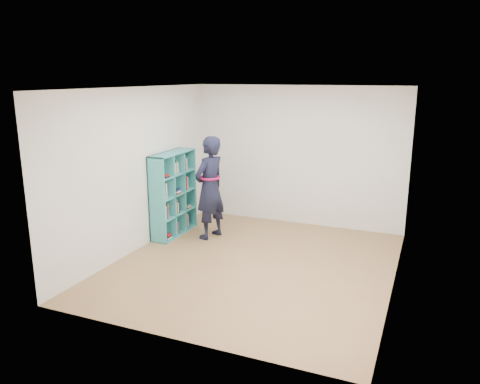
% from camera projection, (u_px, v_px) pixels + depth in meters
% --- Properties ---
extents(floor, '(4.50, 4.50, 0.00)m').
position_uv_depth(floor, '(254.00, 264.00, 7.04)').
color(floor, '#996A45').
rests_on(floor, ground).
extents(ceiling, '(4.50, 4.50, 0.00)m').
position_uv_depth(ceiling, '(255.00, 88.00, 6.41)').
color(ceiling, white).
rests_on(ceiling, wall_back).
extents(wall_left, '(0.02, 4.50, 2.60)m').
position_uv_depth(wall_left, '(138.00, 170.00, 7.47)').
color(wall_left, silver).
rests_on(wall_left, floor).
extents(wall_right, '(0.02, 4.50, 2.60)m').
position_uv_depth(wall_right, '(401.00, 194.00, 5.98)').
color(wall_right, silver).
rests_on(wall_right, floor).
extents(wall_back, '(4.00, 0.02, 2.60)m').
position_uv_depth(wall_back, '(298.00, 156.00, 8.74)').
color(wall_back, silver).
rests_on(wall_back, floor).
extents(wall_front, '(4.00, 0.02, 2.60)m').
position_uv_depth(wall_front, '(175.00, 225.00, 4.71)').
color(wall_front, silver).
rests_on(wall_front, floor).
extents(bookshelf, '(0.32, 1.11, 1.48)m').
position_uv_depth(bookshelf, '(172.00, 195.00, 8.25)').
color(bookshelf, teal).
rests_on(bookshelf, floor).
extents(person, '(0.59, 0.74, 1.78)m').
position_uv_depth(person, '(210.00, 188.00, 8.03)').
color(person, black).
rests_on(person, floor).
extents(smartphone, '(0.01, 0.10, 0.13)m').
position_uv_depth(smartphone, '(208.00, 179.00, 8.15)').
color(smartphone, silver).
rests_on(smartphone, person).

